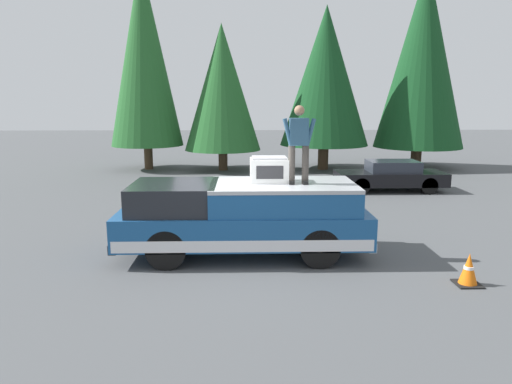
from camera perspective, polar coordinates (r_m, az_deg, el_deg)
ground_plane at (r=10.63m, az=-1.95°, el=-7.93°), size 90.00×90.00×0.00m
pickup_truck at (r=10.59m, az=-1.52°, el=-3.06°), size 2.01×5.54×1.65m
compressor_unit at (r=10.56m, az=1.58°, el=2.73°), size 0.65×0.84×0.56m
person_on_truck_bed at (r=10.27m, az=5.18°, el=5.96°), size 0.29×0.72×1.69m
parked_car_black at (r=18.94m, az=15.88°, el=1.90°), size 1.64×4.10×1.16m
traffic_cone at (r=9.91m, az=24.24°, el=-8.59°), size 0.47×0.47×0.62m
conifer_far_left at (r=25.75m, az=19.42°, el=15.02°), size 4.42×4.42×9.96m
conifer_left at (r=24.02m, az=8.35°, el=13.59°), size 4.36×4.36×7.92m
conifer_center_left at (r=23.51m, az=-4.11°, el=12.41°), size 3.74×3.74×7.04m
conifer_center_right at (r=24.48m, az=-13.34°, el=15.86°), size 3.54×3.54×10.07m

